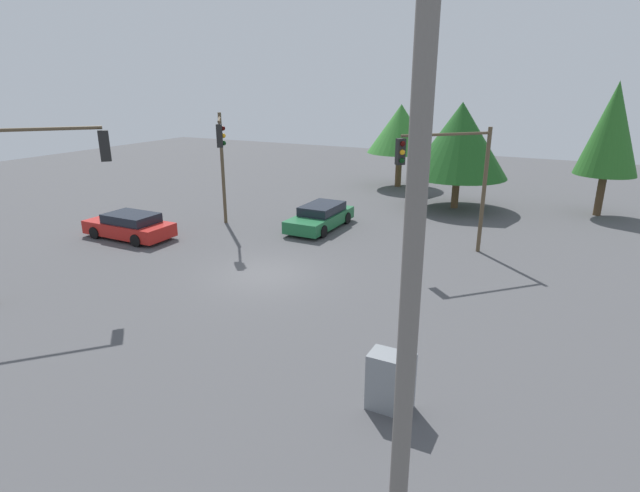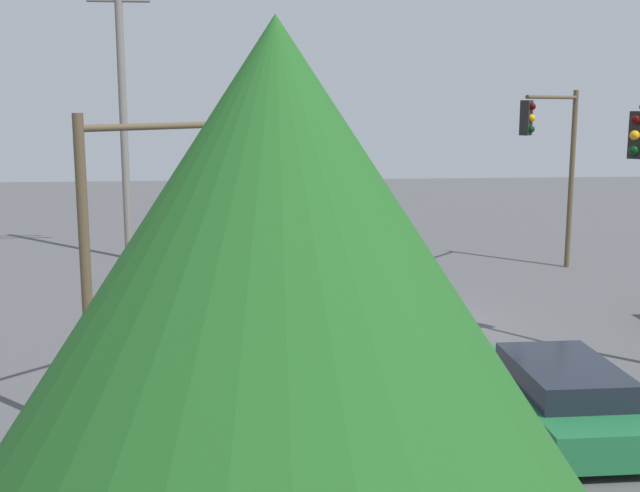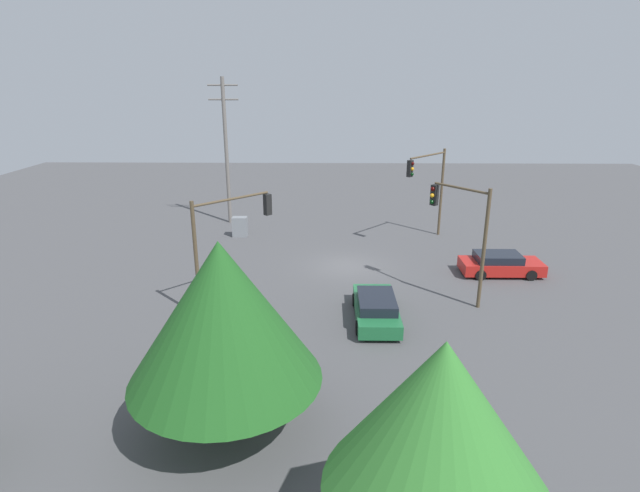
{
  "view_description": "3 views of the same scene",
  "coord_description": "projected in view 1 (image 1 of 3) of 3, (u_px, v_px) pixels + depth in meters",
  "views": [
    {
      "loc": [
        -10.52,
        15.74,
        7.37
      ],
      "look_at": [
        -2.48,
        0.05,
        1.59
      ],
      "focal_mm": 28.0,
      "sensor_mm": 36.0,
      "label": 1
    },
    {
      "loc": [
        -4.4,
        -20.26,
        5.76
      ],
      "look_at": [
        -2.47,
        0.56,
        2.0
      ],
      "focal_mm": 45.0,
      "sensor_mm": 36.0,
      "label": 2
    },
    {
      "loc": [
        -1.13,
        -28.07,
        10.54
      ],
      "look_at": [
        -1.56,
        -1.41,
        1.74
      ],
      "focal_mm": 28.0,
      "sensor_mm": 36.0,
      "label": 3
    }
  ],
  "objects": [
    {
      "name": "utility_pole_tall",
      "position": [
        415.0,
        217.0,
        6.32
      ],
      "size": [
        2.2,
        0.28,
        10.91
      ],
      "color": "slate",
      "rests_on": "ground_plane"
    },
    {
      "name": "electrical_cabinet",
      "position": [
        391.0,
        382.0,
        11.67
      ],
      "size": [
        1.04,
        0.66,
        1.42
      ],
      "primitive_type": "cube",
      "color": "gray",
      "rests_on": "ground_plane"
    },
    {
      "name": "sedan_green",
      "position": [
        321.0,
        217.0,
        26.44
      ],
      "size": [
        2.02,
        4.7,
        1.25
      ],
      "color": "#1E6638",
      "rests_on": "ground_plane"
    },
    {
      "name": "traffic_signal_main",
      "position": [
        222.0,
        152.0,
        25.1
      ],
      "size": [
        2.3,
        2.89,
        5.92
      ],
      "rotation": [
        0.0,
        0.0,
        2.22
      ],
      "color": "brown",
      "rests_on": "ground_plane"
    },
    {
      "name": "traffic_signal_aux",
      "position": [
        30.0,
        180.0,
        16.76
      ],
      "size": [
        3.12,
        3.4,
        6.17
      ],
      "rotation": [
        0.0,
        0.0,
        3.97
      ],
      "color": "brown",
      "rests_on": "ground_plane"
    },
    {
      "name": "tree_left",
      "position": [
        400.0,
        129.0,
        36.04
      ],
      "size": [
        4.73,
        4.73,
        5.93
      ],
      "color": "brown",
      "rests_on": "ground_plane"
    },
    {
      "name": "traffic_signal_cross",
      "position": [
        450.0,
        169.0,
        21.16
      ],
      "size": [
        3.26,
        3.34,
        5.59
      ],
      "rotation": [
        0.0,
        0.0,
        0.8
      ],
      "color": "brown",
      "rests_on": "ground_plane"
    },
    {
      "name": "ground_plane",
      "position": [
        266.0,
        274.0,
        20.16
      ],
      "size": [
        80.0,
        80.0,
        0.0
      ],
      "primitive_type": "plane",
      "color": "#4C4C4F"
    },
    {
      "name": "tree_right",
      "position": [
        612.0,
        129.0,
        27.67
      ],
      "size": [
        3.33,
        3.33,
        7.5
      ],
      "color": "#4C3823",
      "rests_on": "ground_plane"
    },
    {
      "name": "sedan_red",
      "position": [
        130.0,
        226.0,
        24.75
      ],
      "size": [
        4.53,
        2.03,
        1.26
      ],
      "rotation": [
        0.0,
        0.0,
        -1.57
      ],
      "color": "red",
      "rests_on": "ground_plane"
    },
    {
      "name": "tree_corner",
      "position": [
        460.0,
        140.0,
        29.67
      ],
      "size": [
        5.86,
        5.86,
        6.33
      ],
      "color": "brown",
      "rests_on": "ground_plane"
    }
  ]
}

